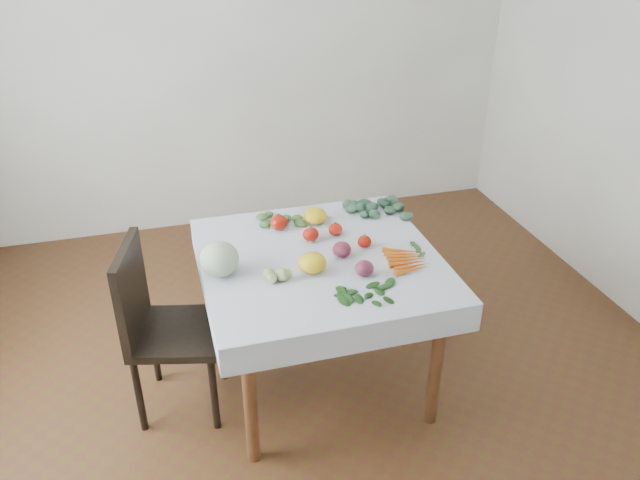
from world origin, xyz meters
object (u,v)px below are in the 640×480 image
(cabbage, at_px, (219,259))
(carrot_bunch, at_px, (407,260))
(heirloom_back, at_px, (315,216))
(table, at_px, (320,275))
(chair, at_px, (158,319))

(cabbage, bearing_deg, carrot_bunch, -9.00)
(heirloom_back, height_order, carrot_bunch, heirloom_back)
(cabbage, bearing_deg, heirloom_back, 33.80)
(heirloom_back, distance_m, carrot_bunch, 0.59)
(table, distance_m, heirloom_back, 0.38)
(table, height_order, carrot_bunch, carrot_bunch)
(table, height_order, cabbage, cabbage)
(chair, distance_m, carrot_bunch, 1.21)
(chair, height_order, cabbage, cabbage)
(chair, xyz_separation_m, carrot_bunch, (1.17, -0.19, 0.25))
(carrot_bunch, bearing_deg, chair, 170.70)
(table, relative_size, heirloom_back, 8.19)
(heirloom_back, bearing_deg, cabbage, -146.20)
(cabbage, xyz_separation_m, carrot_bunch, (0.86, -0.14, -0.07))
(chair, bearing_deg, cabbage, -10.13)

